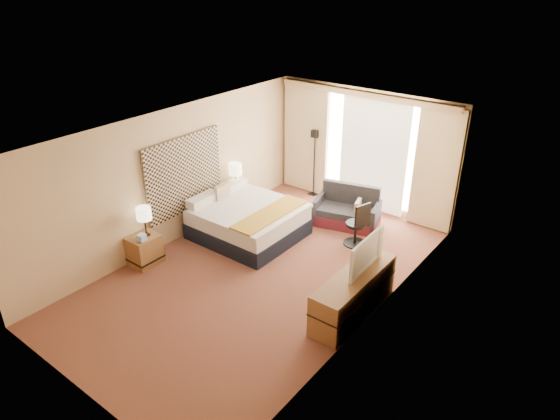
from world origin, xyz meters
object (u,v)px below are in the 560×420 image
Objects in this scene: lamp_right at (235,170)px; television at (361,252)px; nightstand_right at (238,202)px; media_dresser at (354,294)px; floor_lamp at (315,150)px; nightstand_left at (144,250)px; bed at (248,220)px; desk_chair at (358,226)px; lamp_left at (144,214)px; loveseat at (347,212)px.

television is (3.70, -1.26, -0.03)m from lamp_right.
lamp_right is 3.91m from television.
nightstand_right is 0.93× the size of lamp_right.
floor_lamp is (-2.98, 3.30, 0.75)m from media_dresser.
floor_lamp is (0.72, 4.35, 0.83)m from nightstand_left.
bed is 2.15m from desk_chair.
media_dresser is 3.01m from bed.
media_dresser is 1.98× the size of desk_chair.
lamp_left is at bearing 107.02° from television.
bed reaches higher than nightstand_right.
lamp_left is at bearing -99.15° from floor_lamp.
lamp_left reaches higher than loveseat.
media_dresser is at bearing -168.54° from television.
lamp_right is at bearing 158.49° from media_dresser.
bed is 2.57m from floor_lamp.
loveseat is at bearing 51.37° from bed.
media_dresser is 1.15× the size of floor_lamp.
desk_chair reaches higher than loveseat.
nightstand_right is 0.60× the size of desk_chair.
desk_chair is at bearing 46.54° from lamp_left.
loveseat is 0.88m from desk_chair.
lamp_left is at bearing -113.05° from bed.
bed is (0.81, -0.60, 0.07)m from nightstand_right.
lamp_left is (-3.67, -0.98, 0.63)m from media_dresser.
bed is at bearing 163.61° from media_dresser.
desk_chair is (1.90, 1.00, 0.07)m from bed.
media_dresser is 2.95m from loveseat.
desk_chair is 1.54× the size of lamp_right.
lamp_right reaches higher than nightstand_left.
television reaches higher than lamp_right.
bed is at bearing 66.95° from lamp_left.
loveseat is 2.83m from television.
television is at bearing -70.97° from loveseat.
television reaches higher than nightstand_right.
lamp_left is (0.03, 0.07, 0.70)m from nightstand_left.
lamp_left is (-0.69, -4.28, -0.12)m from floor_lamp.
lamp_right is at bearing 151.21° from nightstand_right.
nightstand_right is 3.92m from television.
media_dresser is 3.85m from lamp_left.
lamp_left reaches higher than nightstand_left.
nightstand_left is 2.07m from bed.
nightstand_right is at bearing -111.27° from floor_lamp.
television is at bearing -41.43° from desk_chair.
media_dresser is at bearing -47.92° from floor_lamp.
bed reaches higher than desk_chair.
nightstand_right is 2.75m from desk_chair.
floor_lamp is 2.64× the size of lamp_right.
floor_lamp is 4.25m from television.
bed is (0.81, 1.90, 0.07)m from nightstand_left.
nightstand_right is (0.00, 2.50, 0.00)m from nightstand_left.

